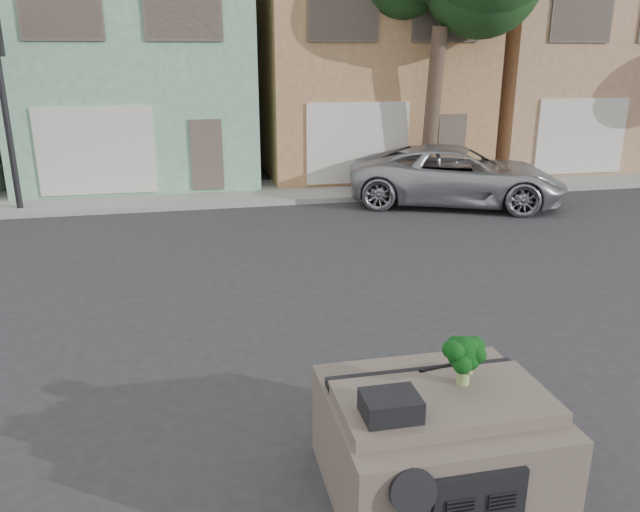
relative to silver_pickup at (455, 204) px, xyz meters
name	(u,v)px	position (x,y,z in m)	size (l,w,h in m)	color
ground_plane	(352,352)	(-5.16, -8.18, 0.00)	(120.00, 120.00, 0.00)	#303033
sidewalk	(261,192)	(-5.16, 2.32, 0.07)	(40.00, 3.00, 0.15)	gray
townhouse_mint	(137,61)	(-8.66, 6.32, 3.77)	(7.20, 8.20, 7.55)	#7FB392
townhouse_tan	(357,60)	(-1.16, 6.32, 3.77)	(7.20, 8.20, 7.55)	#AD7F53
townhouse_beige	(550,60)	(6.34, 6.32, 3.77)	(7.20, 8.20, 7.55)	tan
silver_pickup	(455,204)	(0.00, 0.00, 0.00)	(2.68, 5.81, 1.61)	#A6A7AE
traffic_signal	(5,115)	(-11.66, 1.32, 2.55)	(0.40, 0.40, 5.10)	black
tree_near	(436,45)	(-0.16, 1.62, 4.25)	(4.40, 4.00, 8.50)	#1A3E1A
car_dashboard	(435,440)	(-5.16, -11.18, 0.56)	(2.00, 1.80, 1.12)	#62554C
instrument_hump	(391,406)	(-5.74, -11.53, 1.22)	(0.48, 0.38, 0.20)	black
wiper_arm	(450,365)	(-4.88, -10.80, 1.13)	(0.70, 0.03, 0.02)	black
broccoli	(464,360)	(-4.91, -11.14, 1.36)	(0.39, 0.39, 0.48)	#09330C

